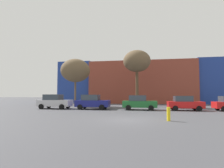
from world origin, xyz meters
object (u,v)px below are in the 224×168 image
Objects in this scene: parked_car_2 at (139,103)px; bollard_yellow_0 at (169,114)px; parked_car_3 at (185,103)px; bare_tree_0 at (75,71)px; parked_car_1 at (92,102)px; bare_tree_1 at (137,62)px; parked_car_0 at (55,102)px.

bollard_yellow_0 is at bearing -76.50° from parked_car_2.
bare_tree_0 is at bearing 159.77° from parked_car_3.
bare_tree_0 is at bearing 150.95° from parked_car_2.
parked_car_3 reaches higher than bollard_yellow_0.
parked_car_1 is at bearing -52.01° from bare_tree_0.
parked_car_1 is 1.08× the size of parked_car_3.
parked_car_3 is 11.20m from bare_tree_1.
parked_car_0 reaches higher than bollard_yellow_0.
parked_car_1 is at bearing -180.00° from parked_car_3.
parked_car_0 is 1.06× the size of parked_car_2.
bollard_yellow_0 is (-3.15, -8.71, -0.36)m from parked_car_3.
parked_car_1 is 5.85m from parked_car_2.
parked_car_0 is at bearing 180.00° from parked_car_2.
parked_car_3 is 9.27m from bollard_yellow_0.
parked_car_0 reaches higher than parked_car_2.
bare_tree_0 reaches higher than parked_car_0.
parked_car_2 is 0.44× the size of bare_tree_1.
parked_car_1 is 11.80m from bollard_yellow_0.
parked_car_3 is 17.32m from bare_tree_0.
bare_tree_1 reaches higher than parked_car_0.
parked_car_0 is at bearing -180.00° from parked_car_3.
bare_tree_1 is at bearing 92.63° from parked_car_2.
bare_tree_1 reaches higher than parked_car_2.
bare_tree_0 is (-15.58, 5.74, 4.94)m from parked_car_3.
parked_car_1 is 0.46× the size of bare_tree_1.
bare_tree_1 is at bearing 8.71° from bare_tree_0.
bare_tree_0 is at bearing -171.29° from bare_tree_1.
parked_car_0 is 1.10× the size of parked_car_3.
bollard_yellow_0 is at bearing -49.31° from bare_tree_0.
parked_car_2 is at bearing -0.00° from parked_car_1.
parked_car_0 is 7.54m from bare_tree_0.
parked_car_2 is 5.25m from parked_car_3.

